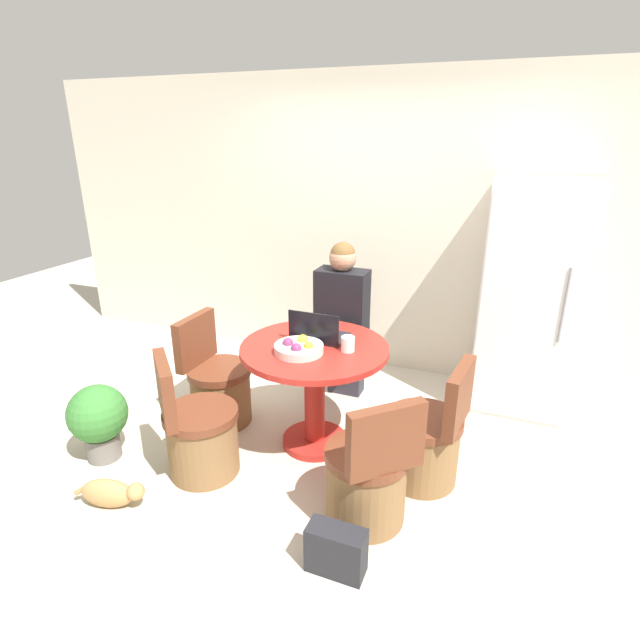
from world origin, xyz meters
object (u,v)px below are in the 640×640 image
Objects in this scene: chair_left_side at (218,388)px; laptop at (318,334)px; person_seated at (344,315)px; fruit_bowl at (299,348)px; potted_plant at (98,418)px; chair_right_side at (426,442)px; refrigerator at (530,301)px; cat at (111,493)px; chair_near_right_corner at (368,479)px; handbag at (336,550)px; chair_near_left_corner at (199,435)px; dining_table at (315,375)px.

chair_left_side is 2.32× the size of laptop.
fruit_bowl is (-0.01, -0.86, 0.07)m from person_seated.
potted_plant is at bearing 147.14° from chair_left_side.
fruit_bowl is at bearing -100.30° from chair_left_side.
chair_right_side is at bearing 15.97° from potted_plant.
cat is at bearing -135.24° from refrigerator.
chair_right_side is 1.94m from cat.
fruit_bowl is 0.59× the size of potted_plant.
chair_near_right_corner is 0.44m from handbag.
chair_near_left_corner is at bearing -44.80° from chair_near_right_corner.
refrigerator is 5.00× the size of laptop.
handbag is (0.53, -0.99, -0.42)m from dining_table.
chair_near_right_corner is at bearing -112.11° from chair_left_side.
dining_table is 1.20× the size of chair_near_right_corner.
chair_near_left_corner is 1.00× the size of chair_right_side.
person_seated is 0.86m from fruit_bowl.
refrigerator reaches higher than person_seated.
person_seated is (0.76, 0.70, 0.46)m from chair_left_side.
person_seated is 2.47× the size of potted_plant.
chair_left_side is 2.78× the size of handbag.
cat is at bearing 64.89° from person_seated.
chair_left_side is 0.96m from laptop.
chair_left_side is 1.00× the size of chair_near_left_corner.
handbag is at bearing -55.69° from fruit_bowl.
refrigerator is at bearing -158.29° from chair_near_right_corner.
dining_table is 3.33× the size of handbag.
cat is at bearing -132.05° from fruit_bowl.
person_seated is at bearing -87.07° from laptop.
chair_right_side is 1.26m from person_seated.
person_seated is (-0.05, 0.72, 0.18)m from dining_table.
person_seated is 3.70× the size of laptop.
dining_table is 1.20× the size of chair_right_side.
dining_table is at bearing -90.00° from chair_near_left_corner.
handbag is at bearing -10.41° from chair_right_side.
chair_near_left_corner is 0.86m from fruit_bowl.
dining_table is 0.29m from fruit_bowl.
dining_table is (-1.31, -1.12, -0.35)m from refrigerator.
refrigerator is 2.15× the size of chair_near_left_corner.
chair_near_right_corner is 1.51m from person_seated.
chair_left_side reaches higher than handbag.
handbag is at bearing -110.46° from refrigerator.
chair_right_side is at bearing -92.70° from chair_left_side.
chair_left_side is at bearing -67.89° from chair_near_right_corner.
potted_plant is at bearing -155.78° from fruit_bowl.
chair_left_side is at bearing 178.73° from dining_table.
person_seated is 4.16× the size of fruit_bowl.
chair_near_right_corner is (-0.75, -1.70, -0.62)m from refrigerator.
chair_near_right_corner reaches higher than potted_plant.
dining_table is 1.85× the size of potted_plant.
chair_right_side is (0.24, 0.48, 0.00)m from chair_near_right_corner.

